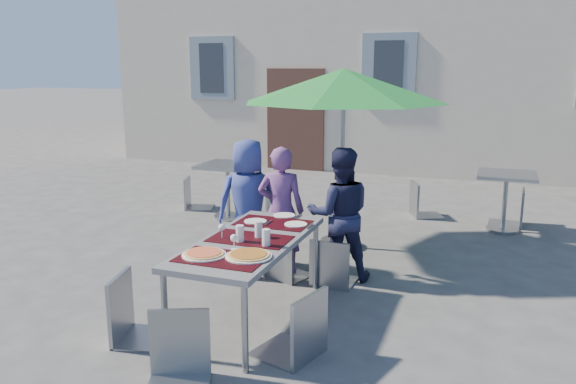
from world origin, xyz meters
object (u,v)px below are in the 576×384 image
at_px(chair_5, 176,307).
at_px(bg_chair_r_0, 269,180).
at_px(child_1, 281,210).
at_px(cafe_table_0, 228,179).
at_px(child_0, 249,203).
at_px(bg_chair_l_1, 422,179).
at_px(pizza_near_right, 249,255).
at_px(patio_umbrella, 344,87).
at_px(cafe_table_1, 506,190).
at_px(bg_chair_l_0, 193,174).
at_px(chair_3, 131,268).
at_px(dining_table, 250,245).
at_px(chair_1, 284,231).
at_px(bg_chair_r_1, 516,185).
at_px(chair_2, 333,234).
at_px(child_2, 340,214).
at_px(pizza_near_left, 204,254).
at_px(chair_4, 298,284).
at_px(chair_0, 240,225).

distance_m(chair_5, bg_chair_r_0, 4.57).
relative_size(child_1, cafe_table_0, 1.70).
bearing_deg(cafe_table_0, child_1, -49.78).
distance_m(child_0, bg_chair_l_1, 3.27).
bearing_deg(pizza_near_right, cafe_table_0, 118.69).
distance_m(patio_umbrella, bg_chair_l_1, 2.48).
distance_m(patio_umbrella, cafe_table_1, 2.81).
distance_m(chair_5, bg_chair_l_0, 5.21).
distance_m(chair_3, chair_5, 0.85).
relative_size(dining_table, child_1, 1.31).
xyz_separation_m(chair_1, bg_chair_r_0, (-1.08, 2.25, 0.06)).
bearing_deg(chair_1, patio_umbrella, 77.53).
relative_size(chair_1, bg_chair_l_0, 0.97).
relative_size(pizza_near_right, bg_chair_r_1, 0.37).
bearing_deg(chair_2, dining_table, -115.33).
bearing_deg(child_2, cafe_table_1, -144.16).
xyz_separation_m(child_1, bg_chair_r_1, (2.47, 2.89, -0.10)).
height_order(pizza_near_left, chair_3, chair_3).
bearing_deg(chair_4, cafe_table_0, 123.47).
height_order(chair_1, cafe_table_0, chair_1).
xyz_separation_m(chair_1, chair_5, (0.01, -2.18, 0.06)).
bearing_deg(pizza_near_left, child_1, 90.27).
bearing_deg(bg_chair_l_0, chair_5, -61.61).
xyz_separation_m(bg_chair_r_0, bg_chair_r_1, (3.45, 0.83, 0.01)).
bearing_deg(patio_umbrella, bg_chair_l_1, 68.11).
height_order(chair_0, chair_5, chair_5).
bearing_deg(bg_chair_r_1, bg_chair_l_1, 176.69).
bearing_deg(pizza_near_left, chair_0, 104.46).
xyz_separation_m(pizza_near_right, chair_3, (-0.95, -0.25, -0.14)).
height_order(chair_0, bg_chair_r_1, bg_chair_r_1).
distance_m(chair_4, bg_chair_l_1, 4.71).
bearing_deg(patio_umbrella, pizza_near_right, -90.67).
height_order(pizza_near_right, cafe_table_1, cafe_table_1).
xyz_separation_m(dining_table, patio_umbrella, (0.22, 2.29, 1.30)).
relative_size(dining_table, chair_0, 1.95).
bearing_deg(chair_1, bg_chair_l_1, 71.80).
distance_m(child_1, cafe_table_1, 3.45).
xyz_separation_m(chair_0, bg_chair_l_0, (-1.97, 2.44, -0.00)).
xyz_separation_m(pizza_near_left, bg_chair_r_0, (-0.98, 3.81, -0.18)).
relative_size(bg_chair_r_0, bg_chair_l_1, 1.02).
bearing_deg(bg_chair_l_0, chair_3, -66.74).
distance_m(child_2, chair_1, 0.62).
bearing_deg(bg_chair_r_1, pizza_near_right, -114.89).
bearing_deg(dining_table, bg_chair_r_0, 109.32).
distance_m(child_0, chair_5, 2.55).
relative_size(child_1, patio_umbrella, 0.56).
distance_m(pizza_near_right, chair_5, 0.78).
distance_m(bg_chair_r_0, bg_chair_r_1, 3.55).
xyz_separation_m(dining_table, chair_2, (0.48, 1.01, -0.13)).
xyz_separation_m(child_2, cafe_table_1, (1.68, 2.51, -0.13)).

